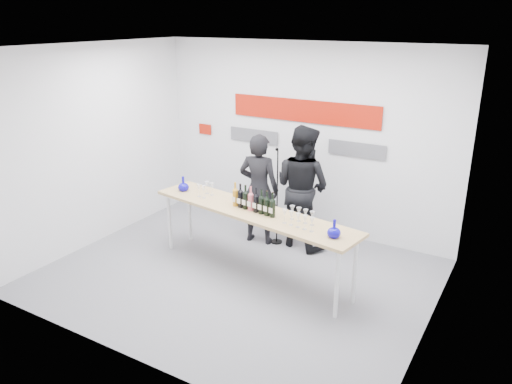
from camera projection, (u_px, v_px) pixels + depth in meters
ground at (237, 276)px, 6.79m from camera, size 5.00×5.00×0.00m
back_wall at (303, 139)px, 7.91m from camera, size 5.00×0.04×3.00m
signage at (300, 120)px, 7.81m from camera, size 3.38×0.02×0.79m
tasting_table at (252, 215)px, 6.59m from camera, size 3.15×1.10×0.93m
wine_bottles at (253, 199)px, 6.48m from camera, size 0.71×0.19×0.33m
decanter_left at (183, 184)px, 7.27m from camera, size 0.16×0.16×0.21m
decanter_right at (334, 228)px, 5.74m from camera, size 0.16×0.16×0.21m
glasses_left at (205, 190)px, 7.06m from camera, size 0.19×0.24×0.18m
glasses_right at (300, 218)px, 6.07m from camera, size 0.46×0.29×0.18m
presenter_left at (259, 189)px, 7.57m from camera, size 0.68×0.51×1.72m
presenter_right at (302, 187)px, 7.43m from camera, size 1.04×0.89×1.87m
mic_stand at (277, 215)px, 7.64m from camera, size 0.18×0.18×1.53m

